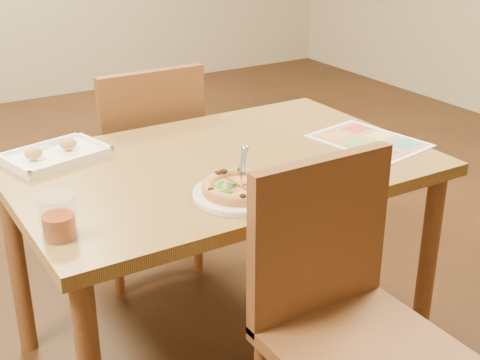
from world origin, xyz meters
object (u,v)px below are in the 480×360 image
plate (240,194)px  menu (369,140)px  chair_near (340,291)px  glass_tumbler (58,220)px  chair_far (145,149)px  pizza (240,187)px  dining_table (221,185)px  appetizer_tray (55,155)px  pizza_cutter (243,165)px

plate → menu: bearing=14.3°
chair_near → glass_tumbler: chair_near is taller
chair_near → plate: bearing=104.7°
chair_far → glass_tumbler: 1.05m
pizza → dining_table: bearing=71.4°
dining_table → appetizer_tray: (-0.44, 0.28, 0.10)m
chair_near → chair_far: size_ratio=1.00×
appetizer_tray → menu: appetizer_tray is taller
pizza_cutter → appetizer_tray: (-0.38, 0.51, -0.06)m
dining_table → appetizer_tray: 0.53m
plate → appetizer_tray: appetizer_tray is taller
pizza_cutter → glass_tumbler: (-0.53, -0.01, -0.03)m
menu → appetizer_tray: bearing=157.8°
glass_tumbler → dining_table: bearing=21.9°
dining_table → chair_far: chair_far is taller
chair_far → pizza: bearing=84.2°
pizza_cutter → pizza: bearing=171.8°
chair_far → menu: (0.52, -0.71, 0.16)m
pizza → pizza_cutter: pizza_cutter is taller
chair_far → appetizer_tray: 0.57m
dining_table → glass_tumbler: 0.65m
chair_near → chair_far: bearing=90.0°
chair_far → pizza_cutter: (-0.06, -0.83, 0.23)m
appetizer_tray → plate: bearing=-57.2°
plate → pizza: size_ratio=1.22×
chair_far → menu: 0.89m
chair_near → pizza: size_ratio=2.17×
dining_table → chair_near: chair_near is taller
pizza_cutter → glass_tumbler: bearing=127.3°
plate → pizza_cutter: bearing=47.0°
dining_table → menu: 0.54m
dining_table → menu: bearing=-11.7°
dining_table → menu: menu is taller
dining_table → plate: plate is taller
chair_near → pizza: 0.40m
chair_near → plate: (-0.09, 0.34, 0.16)m
chair_near → pizza: bearing=104.3°
chair_far → plate: 0.88m
appetizer_tray → chair_far: bearing=35.8°
pizza → menu: (0.61, 0.15, -0.02)m
glass_tumbler → menu: bearing=6.7°
dining_table → appetizer_tray: size_ratio=3.81×
chair_far → menu: bearing=126.2°
dining_table → pizza_cutter: size_ratio=11.21×
pizza_cutter → menu: pizza_cutter is taller
appetizer_tray → pizza: bearing=-56.9°
chair_near → appetizer_tray: bearing=116.4°
plate → menu: plate is taller
chair_far → appetizer_tray: size_ratio=1.38×
chair_near → plate: size_ratio=1.78×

